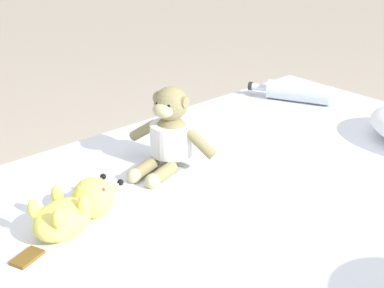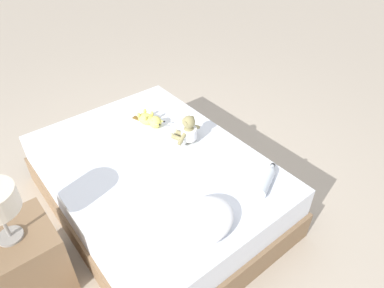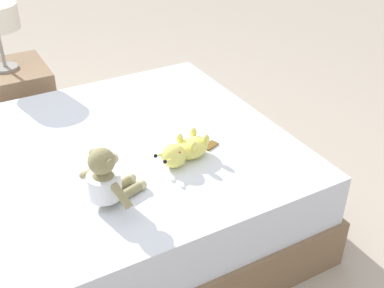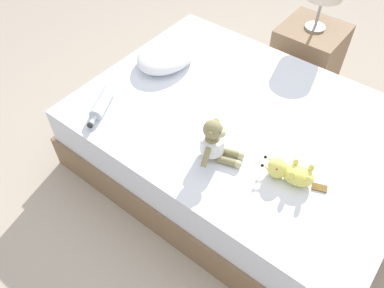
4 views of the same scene
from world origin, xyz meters
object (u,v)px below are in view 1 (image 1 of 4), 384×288
Objects in this scene: bed at (262,284)px; glass_bottle at (297,92)px; plush_monkey at (169,135)px; plush_yellow_creature at (76,209)px.

bed is 6.17× the size of glass_bottle.
plush_monkey is at bearing -81.90° from glass_bottle.
bed is 6.68× the size of plush_monkey.
plush_monkey is 0.86× the size of plush_yellow_creature.
plush_monkey reaches higher than bed.
plush_yellow_creature reaches higher than glass_bottle.
bed is 0.85m from glass_bottle.
glass_bottle is at bearing 123.22° from bed.
glass_bottle is (-0.44, 0.67, 0.27)m from bed.
glass_bottle is (-0.10, 0.70, -0.06)m from plush_monkey.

